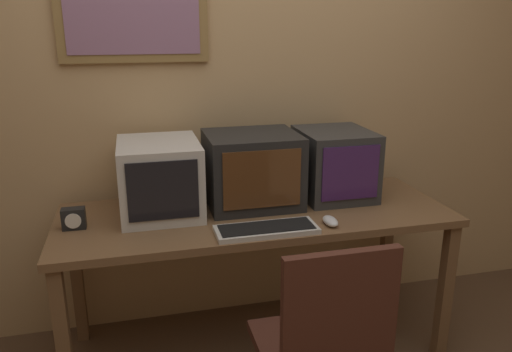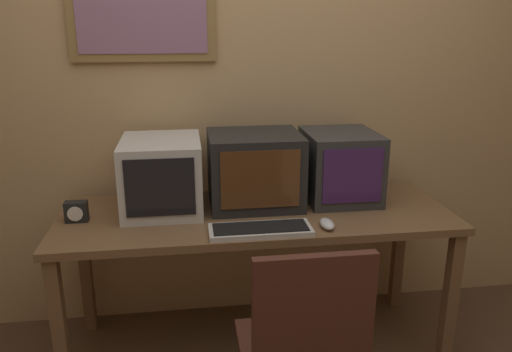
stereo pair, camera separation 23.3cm
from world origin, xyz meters
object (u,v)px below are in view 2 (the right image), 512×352
at_px(monitor_left, 162,175).
at_px(keyboard_main, 260,230).
at_px(monitor_right, 340,166).
at_px(desk_clock, 76,212).
at_px(mouse_near_keyboard, 327,224).
at_px(monitor_center, 255,169).

height_order(monitor_left, keyboard_main, monitor_left).
bearing_deg(monitor_right, keyboard_main, -140.87).
height_order(monitor_left, desk_clock, monitor_left).
relative_size(keyboard_main, mouse_near_keyboard, 3.91).
bearing_deg(desk_clock, monitor_center, 8.38).
relative_size(monitor_center, desk_clock, 4.46).
xyz_separation_m(mouse_near_keyboard, desk_clock, (-1.10, 0.23, 0.03)).
bearing_deg(monitor_right, monitor_left, -178.42).
xyz_separation_m(monitor_left, mouse_near_keyboard, (0.72, -0.34, -0.15)).
distance_m(monitor_left, monitor_center, 0.45).
xyz_separation_m(monitor_right, keyboard_main, (-0.46, -0.38, -0.16)).
bearing_deg(monitor_left, mouse_near_keyboard, -25.67).
bearing_deg(monitor_center, keyboard_main, -94.03).
xyz_separation_m(monitor_left, keyboard_main, (0.42, -0.35, -0.16)).
bearing_deg(mouse_near_keyboard, monitor_right, 65.82).
distance_m(keyboard_main, mouse_near_keyboard, 0.30).
distance_m(monitor_center, keyboard_main, 0.40).
distance_m(monitor_left, mouse_near_keyboard, 0.81).
bearing_deg(monitor_right, monitor_center, -178.25).
relative_size(monitor_right, desk_clock, 4.04).
distance_m(monitor_left, keyboard_main, 0.57).
relative_size(monitor_left, monitor_right, 1.11).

